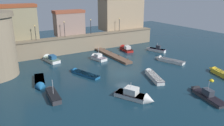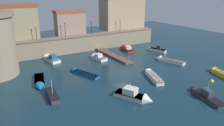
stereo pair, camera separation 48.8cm
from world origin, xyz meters
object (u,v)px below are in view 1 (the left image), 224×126
Objects in this scene: quay_lamp_3 at (119,22)px; moored_boat_1 at (125,48)px; moored_boat_2 at (40,83)px; moored_boat_7 at (81,73)px; moored_boat_8 at (203,93)px; moored_boat_9 at (97,57)px; moored_boat_11 at (155,49)px; moored_boat_3 at (166,60)px; moored_boat_4 at (137,96)px; moored_boat_10 at (220,73)px; quay_lamp_0 at (35,30)px; moored_boat_6 at (152,75)px; moored_boat_5 at (52,93)px; quay_lamp_1 at (64,27)px; moored_boat_0 at (50,59)px; mooring_buoy_0 at (212,81)px; quay_lamp_2 at (91,24)px.

quay_lamp_3 is 0.59× the size of moored_boat_1.
moored_boat_2 is 0.95× the size of moored_boat_7.
moored_boat_9 is at bearing 24.58° from moored_boat_8.
moored_boat_3 is at bearing 135.28° from moored_boat_11.
moored_boat_4 is (-13.95, -23.23, 0.08)m from moored_boat_1.
moored_boat_2 is 1.24× the size of moored_boat_11.
moored_boat_3 is at bearing 98.02° from moored_boat_2.
moored_boat_10 reaches higher than moored_boat_7.
quay_lamp_0 is 27.81m from moored_boat_6.
moored_boat_6 is (-6.41, -17.96, -0.05)m from moored_boat_1.
moored_boat_5 is (-26.38, -3.38, 0.11)m from moored_boat_3.
moored_boat_3 is 1.45× the size of moored_boat_9.
moored_boat_9 is at bearing 116.95° from moored_boat_1.
moored_boat_9 is at bearing -65.61° from moored_boat_7.
quay_lamp_1 is at bearing 25.01° from moored_boat_3.
moored_boat_5 is (-4.66, -17.13, -0.05)m from moored_boat_0.
moored_boat_2 is 1.01× the size of moored_boat_10.
mooring_buoy_0 is (5.92, 2.78, -0.37)m from moored_boat_8.
quay_lamp_3 is 0.48× the size of moored_boat_7.
quay_lamp_3 is at bearing -46.59° from moored_boat_5.
moored_boat_1 reaches higher than moored_boat_10.
quay_lamp_3 is at bearing 89.22° from mooring_buoy_0.
moored_boat_3 is at bearing -138.54° from moored_boat_9.
moored_boat_7 is 9.48m from moored_boat_9.
mooring_buoy_0 is at bearing -53.41° from quay_lamp_0.
moored_boat_10 is at bearing -56.04° from quay_lamp_1.
mooring_buoy_0 is (11.03, -21.42, -0.46)m from moored_boat_9.
quay_lamp_1 is 0.62× the size of moored_boat_5.
moored_boat_0 reaches higher than moored_boat_6.
moored_boat_1 is at bearing -7.69° from moored_boat_3.
moored_boat_4 is at bearing 104.77° from moored_boat_3.
quay_lamp_0 reaches higher than moored_boat_0.
quay_lamp_1 is at bearing 39.27° from moored_boat_6.
quay_lamp_0 reaches higher than moored_boat_11.
quay_lamp_2 is 29.60m from moored_boat_4.
quay_lamp_0 is 0.90× the size of quay_lamp_2.
moored_boat_0 is at bearing 164.37° from moored_boat_4.
moored_boat_3 is 15.46m from moored_boat_9.
quay_lamp_3 reaches higher than moored_boat_9.
moored_boat_0 is (1.63, -3.80, -5.87)m from quay_lamp_0.
moored_boat_3 is at bearing 29.81° from moored_boat_10.
moored_boat_0 is 19.38m from moored_boat_1.
quay_lamp_2 is at bearing 0.00° from quay_lamp_0.
quay_lamp_1 is 0.54× the size of moored_boat_2.
quay_lamp_1 is at bearing 79.46° from moored_boat_1.
quay_lamp_3 reaches higher than moored_boat_8.
moored_boat_1 is 0.98× the size of moored_boat_4.
quay_lamp_1 is at bearing 0.00° from quay_lamp_0.
quay_lamp_2 reaches higher than moored_boat_1.
quay_lamp_1 reaches higher than moored_boat_3.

